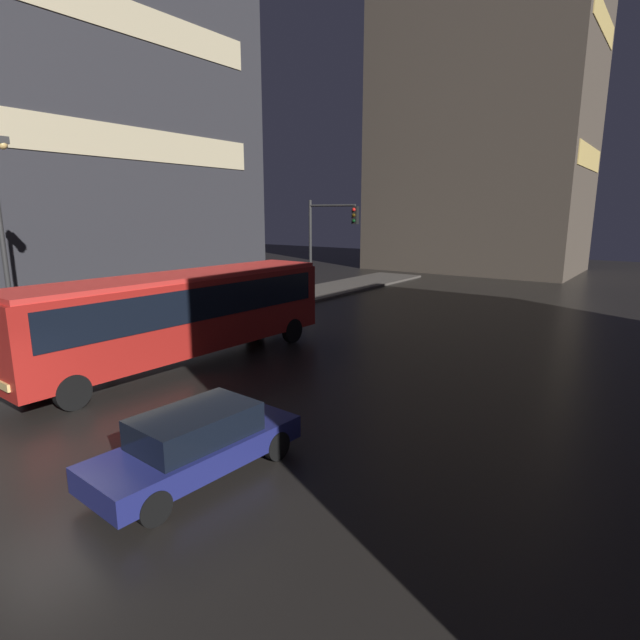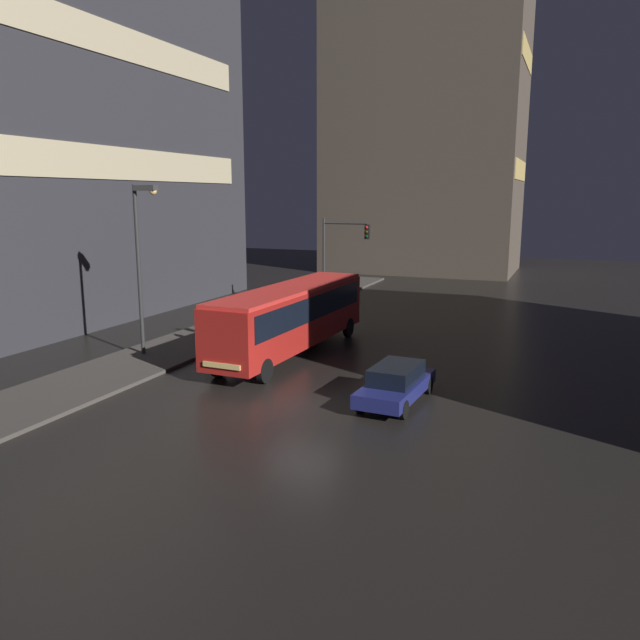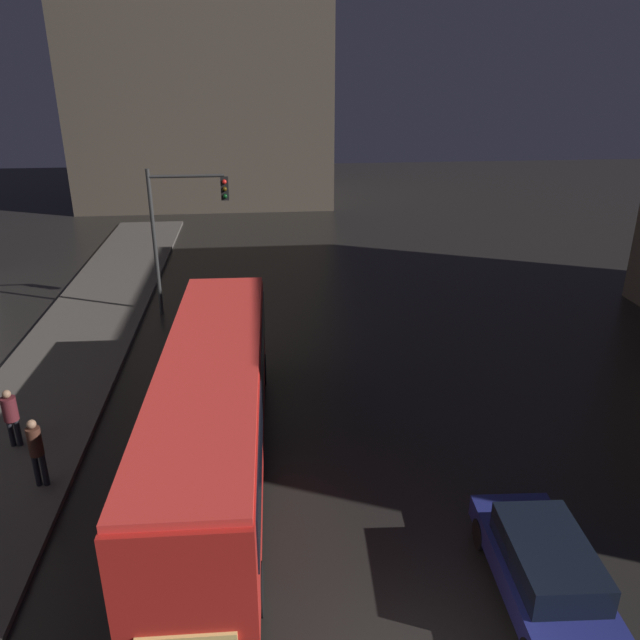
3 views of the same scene
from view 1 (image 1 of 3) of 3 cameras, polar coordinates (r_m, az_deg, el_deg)
The scene contains 10 objects.
ground_plane at distance 12.59m, azimuth -28.63°, elevation -14.17°, with size 120.00×120.00×0.00m, color black.
sidewalk_left at distance 24.86m, azimuth -16.98°, elevation -0.44°, with size 4.00×48.00×0.15m.
building_left_tower at distance 35.02m, azimuth -30.27°, elevation 21.52°, with size 10.07×27.83×23.80m.
building_far_backdrop at distance 50.86m, azimuth 18.19°, elevation 22.33°, with size 18.07×12.00×29.50m.
bus_near at distance 18.08m, azimuth -15.41°, elevation 1.24°, with size 2.75×12.07×3.21m.
car_taxi at distance 10.68m, azimuth -13.92°, elevation -13.41°, with size 1.97×4.51×1.40m.
pedestrian_near at distance 21.39m, azimuth -23.23°, elevation 0.19°, with size 0.39×0.39×1.81m.
pedestrian_mid at distance 23.37m, azimuth -20.92°, elevation 1.16°, with size 0.45×0.45×1.67m.
traffic_light_main at distance 27.25m, azimuth 0.72°, elevation 9.54°, with size 3.13×0.35×5.95m.
street_lamp_sidewalk at distance 21.45m, azimuth -32.60°, elevation 10.17°, with size 1.25×0.36×7.68m.
Camera 1 is at (10.50, -4.52, 5.27)m, focal length 28.00 mm.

